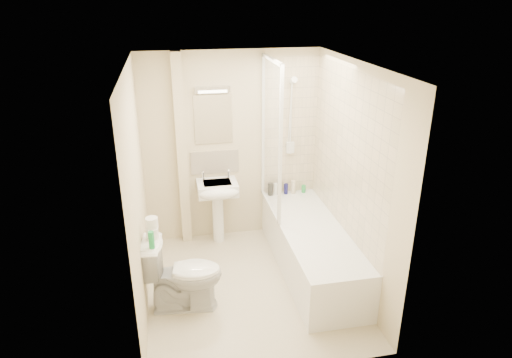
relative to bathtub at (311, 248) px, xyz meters
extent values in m
plane|color=beige|center=(-0.75, -0.20, -0.29)|extent=(2.50, 2.50, 0.00)
cube|color=beige|center=(-0.75, 1.05, 0.91)|extent=(2.20, 0.02, 2.40)
cube|color=beige|center=(-1.85, -0.20, 0.91)|extent=(0.02, 2.50, 2.40)
cube|color=beige|center=(0.35, -0.20, 0.91)|extent=(0.02, 2.50, 2.40)
cube|color=white|center=(-0.75, -0.20, 2.11)|extent=(2.20, 2.50, 0.02)
cube|color=beige|center=(0.00, 1.04, 1.14)|extent=(0.70, 0.01, 1.75)
cube|color=beige|center=(0.34, 0.00, 1.14)|extent=(0.01, 2.10, 1.75)
cube|color=beige|center=(-1.37, 0.99, 0.91)|extent=(0.12, 0.12, 2.40)
cube|color=beige|center=(-0.97, 1.04, 0.74)|extent=(0.60, 0.02, 0.30)
cube|color=white|center=(-0.97, 1.04, 1.29)|extent=(0.46, 0.01, 0.60)
cube|color=silver|center=(-0.97, 1.02, 1.66)|extent=(0.42, 0.07, 0.07)
cube|color=white|center=(0.00, 0.00, -0.01)|extent=(0.70, 2.10, 0.55)
cube|color=white|center=(0.00, 0.00, 0.21)|extent=(0.56, 1.96, 0.05)
cube|color=white|center=(-0.35, 0.60, 1.16)|extent=(0.01, 0.90, 1.80)
cube|color=silver|center=(-0.35, 1.03, 1.16)|extent=(0.04, 0.04, 1.80)
cube|color=silver|center=(-0.35, 0.15, 1.16)|extent=(0.04, 0.04, 1.80)
cube|color=silver|center=(-0.35, 0.60, 2.04)|extent=(0.04, 0.90, 0.04)
cube|color=silver|center=(-0.35, 0.60, 0.28)|extent=(0.04, 0.90, 0.03)
cylinder|color=silver|center=(0.00, 1.02, 1.26)|extent=(0.02, 0.02, 0.90)
cylinder|color=silver|center=(0.00, 1.02, 0.81)|extent=(0.05, 0.05, 0.02)
cylinder|color=silver|center=(0.00, 1.02, 1.71)|extent=(0.05, 0.05, 0.02)
cylinder|color=silver|center=(0.00, 0.95, 1.74)|extent=(0.08, 0.11, 0.11)
cube|color=silver|center=(0.00, 1.01, 0.88)|extent=(0.10, 0.05, 0.14)
cylinder|color=silver|center=(-0.02, 0.99, 1.31)|extent=(0.01, 0.13, 0.84)
cylinder|color=white|center=(-0.97, 0.88, 0.04)|extent=(0.14, 0.14, 0.66)
cube|color=white|center=(-0.97, 0.85, 0.47)|extent=(0.49, 0.38, 0.15)
ellipsoid|color=white|center=(-0.97, 0.68, 0.47)|extent=(0.49, 0.21, 0.15)
cube|color=silver|center=(-0.97, 0.85, 0.52)|extent=(0.34, 0.25, 0.04)
cylinder|color=white|center=(-1.13, 0.96, 0.59)|extent=(0.03, 0.03, 0.10)
cylinder|color=white|center=(-0.81, 0.96, 0.59)|extent=(0.03, 0.03, 0.10)
sphere|color=white|center=(-1.13, 0.96, 0.64)|extent=(0.04, 0.04, 0.04)
sphere|color=white|center=(-0.81, 0.96, 0.64)|extent=(0.04, 0.04, 0.04)
cylinder|color=black|center=(-0.26, 0.96, 0.34)|extent=(0.07, 0.07, 0.17)
cylinder|color=white|center=(-0.19, 0.96, 0.34)|extent=(0.05, 0.05, 0.16)
cylinder|color=black|center=(-0.14, 0.96, 0.37)|extent=(0.05, 0.05, 0.21)
cylinder|color=navy|center=(-0.05, 0.96, 0.33)|extent=(0.05, 0.05, 0.14)
cylinder|color=beige|center=(0.04, 0.96, 0.35)|extent=(0.06, 0.06, 0.18)
cylinder|color=green|center=(0.19, 0.96, 0.31)|extent=(0.05, 0.05, 0.10)
imported|color=white|center=(-1.47, -0.39, 0.10)|extent=(0.60, 0.86, 0.78)
cylinder|color=white|center=(-1.74, -0.30, 0.54)|extent=(0.12, 0.12, 0.11)
cylinder|color=white|center=(-1.74, -0.29, 0.65)|extent=(0.12, 0.12, 0.10)
cylinder|color=green|center=(-1.74, -0.49, 0.58)|extent=(0.05, 0.05, 0.17)
camera|label=1|loc=(-1.51, -4.33, 2.72)|focal=32.00mm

